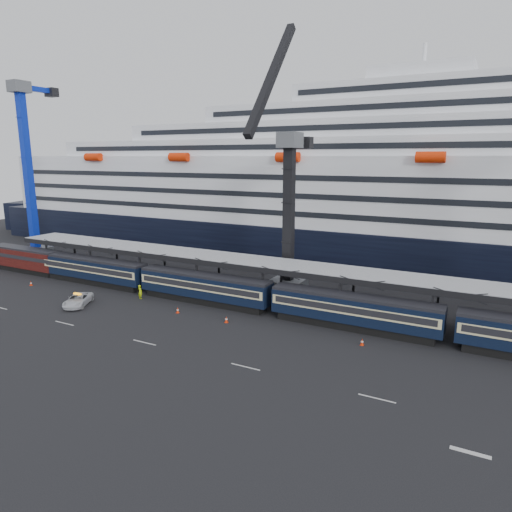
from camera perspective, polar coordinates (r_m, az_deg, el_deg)
The scene contains 12 objects.
ground at distance 42.47m, azimuth 18.87°, elevation -14.76°, with size 260.00×260.00×0.00m, color black.
train at distance 51.46m, azimuth 15.72°, elevation -7.06°, with size 133.05×3.00×4.05m.
canopy at distance 53.72m, azimuth 21.68°, elevation -3.26°, with size 130.00×6.25×5.53m.
cruise_ship at distance 84.20m, azimuth 23.84°, elevation 6.82°, with size 214.09×28.84×34.00m.
crane_blue at distance 94.72m, azimuth -26.95°, elevation 10.62°, with size 4.50×19.91×52.01m.
crane_dark_near at distance 61.98m, azimuth 3.97°, elevation 5.85°, with size 4.50×17.75×35.08m.
pickup_truck at distance 63.53m, azimuth -21.37°, elevation -5.13°, with size 2.48×5.39×1.50m, color silver.
worker at distance 63.85m, azimuth -14.29°, elevation -4.36°, with size 0.71×0.46×1.94m, color #B9DB0B.
traffic_cone_a at distance 76.12m, azimuth -26.31°, elevation -3.07°, with size 0.36×0.36×0.72m.
traffic_cone_b at distance 57.40m, azimuth -9.77°, elevation -6.68°, with size 0.36×0.36×0.72m.
traffic_cone_c at distance 53.54m, azimuth -3.73°, elevation -7.91°, with size 0.38×0.38×0.77m.
traffic_cone_d at distance 48.58m, azimuth 13.13°, elevation -10.41°, with size 0.37×0.37×0.73m.
Camera 1 is at (4.91, -37.74, 18.84)m, focal length 32.00 mm.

